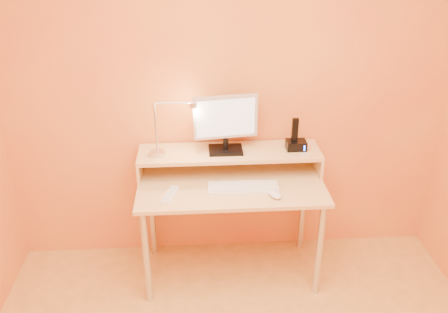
{
  "coord_description": "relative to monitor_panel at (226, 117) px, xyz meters",
  "views": [
    {
      "loc": [
        -0.22,
        -1.48,
        2.27
      ],
      "look_at": [
        -0.05,
        1.13,
        0.94
      ],
      "focal_mm": 38.35,
      "sensor_mm": 36.0,
      "label": 1
    }
  ],
  "objects": [
    {
      "name": "monitor_panel",
      "position": [
        0.0,
        0.0,
        0.0
      ],
      "size": [
        0.41,
        0.09,
        0.28
      ],
      "primitive_type": "cube",
      "rotation": [
        0.0,
        0.0,
        0.13
      ],
      "color": "#B9B9C1",
      "rests_on": "monitor_neck"
    },
    {
      "name": "keyboard",
      "position": [
        0.09,
        -0.24,
        -0.39
      ],
      "size": [
        0.44,
        0.15,
        0.02
      ],
      "primitive_type": "cube",
      "rotation": [
        0.0,
        0.0,
        -0.02
      ],
      "color": "white",
      "rests_on": "desk_lower"
    },
    {
      "name": "phone_dock",
      "position": [
        0.47,
        -0.01,
        -0.21
      ],
      "size": [
        0.13,
        0.1,
        0.06
      ],
      "primitive_type": "cube",
      "rotation": [
        0.0,
        0.0,
        0.01
      ],
      "color": "black",
      "rests_on": "desk_shelf"
    },
    {
      "name": "shelf_riser_left",
      "position": [
        -0.57,
        -0.01,
        -0.33
      ],
      "size": [
        0.02,
        0.3,
        0.14
      ],
      "primitive_type": "cube",
      "color": "tan",
      "rests_on": "desk_lower"
    },
    {
      "name": "lamp_head",
      "position": [
        -0.2,
        -0.04,
        0.1
      ],
      "size": [
        0.04,
        0.04,
        0.03
      ],
      "primitive_type": "cylinder",
      "color": "silver",
      "rests_on": "lamp_arm"
    },
    {
      "name": "phone_led",
      "position": [
        0.51,
        -0.06,
        -0.21
      ],
      "size": [
        0.01,
        0.0,
        0.04
      ],
      "primitive_type": "cube",
      "color": "blue",
      "rests_on": "phone_dock"
    },
    {
      "name": "monitor_back",
      "position": [
        0.0,
        0.02,
        0.0
      ],
      "size": [
        0.37,
        0.06,
        0.24
      ],
      "primitive_type": "cube",
      "rotation": [
        0.0,
        0.0,
        0.13
      ],
      "color": "black",
      "rests_on": "monitor_panel"
    },
    {
      "name": "remote_control",
      "position": [
        -0.36,
        -0.29,
        -0.39
      ],
      "size": [
        0.11,
        0.21,
        0.02
      ],
      "primitive_type": "cube",
      "rotation": [
        0.0,
        0.0,
        -0.29
      ],
      "color": "white",
      "rests_on": "desk_lower"
    },
    {
      "name": "lamp_post",
      "position": [
        -0.44,
        -0.04,
        -0.05
      ],
      "size": [
        0.01,
        0.01,
        0.33
      ],
      "primitive_type": "cylinder",
      "color": "silver",
      "rests_on": "lamp_base"
    },
    {
      "name": "desk_lower",
      "position": [
        0.02,
        -0.16,
        -0.41
      ],
      "size": [
        1.2,
        0.6,
        0.02
      ],
      "primitive_type": "cube",
      "color": "tan",
      "rests_on": "floor"
    },
    {
      "name": "mouse",
      "position": [
        0.28,
        -0.34,
        -0.38
      ],
      "size": [
        0.1,
        0.13,
        0.04
      ],
      "primitive_type": "ellipsoid",
      "rotation": [
        0.0,
        0.0,
        0.4
      ],
      "color": "silver",
      "rests_on": "desk_lower"
    },
    {
      "name": "monitor_foot",
      "position": [
        0.0,
        -0.01,
        -0.23
      ],
      "size": [
        0.22,
        0.16,
        0.02
      ],
      "primitive_type": "cube",
      "color": "black",
      "rests_on": "desk_shelf"
    },
    {
      "name": "monitor_neck",
      "position": [
        0.0,
        -0.01,
        -0.19
      ],
      "size": [
        0.04,
        0.04,
        0.07
      ],
      "primitive_type": "cylinder",
      "color": "black",
      "rests_on": "monitor_foot"
    },
    {
      "name": "shelf_riser_right",
      "position": [
        0.62,
        -0.01,
        -0.33
      ],
      "size": [
        0.02,
        0.3,
        0.14
      ],
      "primitive_type": "cube",
      "color": "tan",
      "rests_on": "desk_lower"
    },
    {
      "name": "phone_handset",
      "position": [
        0.45,
        -0.01,
        -0.1
      ],
      "size": [
        0.04,
        0.03,
        0.16
      ],
      "primitive_type": "cube",
      "rotation": [
        0.0,
        0.0,
        0.01
      ],
      "color": "black",
      "rests_on": "phone_dock"
    },
    {
      "name": "desk_leg_fl",
      "position": [
        -0.53,
        -0.41,
        -0.77
      ],
      "size": [
        0.04,
        0.04,
        0.69
      ],
      "primitive_type": "cylinder",
      "color": "silver",
      "rests_on": "floor"
    },
    {
      "name": "lamp_bulb",
      "position": [
        -0.2,
        -0.04,
        0.09
      ],
      "size": [
        0.03,
        0.03,
        0.0
      ],
      "primitive_type": "cylinder",
      "color": "#FFEAC6",
      "rests_on": "lamp_head"
    },
    {
      "name": "lamp_arm",
      "position": [
        -0.32,
        -0.04,
        0.12
      ],
      "size": [
        0.24,
        0.01,
        0.01
      ],
      "primitive_type": "cylinder",
      "rotation": [
        0.0,
        1.57,
        0.0
      ],
      "color": "silver",
      "rests_on": "lamp_post"
    },
    {
      "name": "desk_shelf",
      "position": [
        0.02,
        -0.01,
        -0.25
      ],
      "size": [
        1.2,
        0.3,
        0.02
      ],
      "primitive_type": "cube",
      "color": "tan",
      "rests_on": "desk_lower"
    },
    {
      "name": "wall_back",
      "position": [
        0.02,
        0.16,
        0.13
      ],
      "size": [
        3.0,
        0.04,
        2.5
      ],
      "primitive_type": "cube",
      "color": "gold",
      "rests_on": "floor"
    },
    {
      "name": "desk_leg_bl",
      "position": [
        -0.53,
        0.09,
        -0.77
      ],
      "size": [
        0.04,
        0.04,
        0.69
      ],
      "primitive_type": "cylinder",
      "color": "silver",
      "rests_on": "floor"
    },
    {
      "name": "lamp_base",
      "position": [
        -0.44,
        -0.04,
        -0.23
      ],
      "size": [
        0.1,
        0.1,
        0.02
      ],
      "primitive_type": "cylinder",
      "color": "silver",
      "rests_on": "desk_shelf"
    },
    {
      "name": "desk_leg_br",
      "position": [
        0.57,
        0.09,
        -0.77
      ],
      "size": [
        0.04,
        0.04,
        0.69
      ],
      "primitive_type": "cylinder",
      "color": "silver",
      "rests_on": "floor"
    },
    {
      "name": "monitor_screen",
      "position": [
        0.0,
        -0.02,
        0.0
      ],
      "size": [
        0.37,
        0.05,
        0.24
      ],
      "primitive_type": "cube",
      "rotation": [
        0.0,
        0.0,
        0.13
      ],
      "color": "white",
      "rests_on": "monitor_panel"
    },
    {
      "name": "desk_leg_fr",
      "position": [
        0.57,
        -0.41,
        -0.77
      ],
      "size": [
        0.04,
        0.04,
        0.69
      ],
      "primitive_type": "cylinder",
      "color": "silver",
      "rests_on": "floor"
    }
  ]
}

